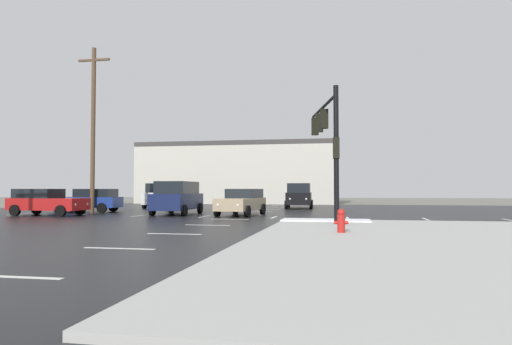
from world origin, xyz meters
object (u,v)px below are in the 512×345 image
(traffic_signal_mast, at_px, (327,133))
(suv_navy, at_px, (177,197))
(suv_white, at_px, (163,195))
(utility_pole_far, at_px, (93,127))
(fire_hydrant, at_px, (341,221))
(suv_black, at_px, (299,195))
(sedan_tan, at_px, (242,201))
(sedan_red, at_px, (46,201))
(sedan_blue, at_px, (89,200))

(traffic_signal_mast, relative_size, suv_navy, 1.26)
(suv_white, relative_size, utility_pole_far, 0.45)
(suv_navy, bearing_deg, utility_pole_far, 83.56)
(fire_hydrant, height_order, suv_black, suv_black)
(fire_hydrant, bearing_deg, utility_pole_far, 143.58)
(suv_navy, bearing_deg, fire_hydrant, -140.38)
(traffic_signal_mast, bearing_deg, sedan_tan, 33.38)
(fire_hydrant, xyz_separation_m, sedan_red, (-17.33, 8.91, 0.32))
(suv_navy, relative_size, sedan_blue, 1.05)
(traffic_signal_mast, relative_size, sedan_blue, 1.32)
(fire_hydrant, distance_m, suv_black, 22.42)
(sedan_red, distance_m, suv_black, 19.13)
(fire_hydrant, relative_size, sedan_red, 0.17)
(traffic_signal_mast, distance_m, suv_black, 16.39)
(fire_hydrant, distance_m, utility_pole_far, 20.55)
(suv_navy, bearing_deg, suv_black, -32.73)
(traffic_signal_mast, bearing_deg, utility_pole_far, 57.32)
(sedan_blue, bearing_deg, utility_pole_far, 124.66)
(fire_hydrant, height_order, suv_white, suv_white)
(sedan_red, bearing_deg, suv_white, 80.43)
(traffic_signal_mast, xyz_separation_m, suv_navy, (-9.32, 5.03, -3.16))
(fire_hydrant, bearing_deg, traffic_signal_mast, 96.07)
(fire_hydrant, distance_m, sedan_red, 19.49)
(sedan_blue, height_order, sedan_red, same)
(suv_white, height_order, suv_black, same)
(sedan_blue, distance_m, suv_black, 16.26)
(suv_navy, distance_m, utility_pole_far, 7.58)
(sedan_tan, relative_size, utility_pole_far, 0.43)
(suv_white, xyz_separation_m, suv_black, (11.22, 1.57, 0.00))
(fire_hydrant, xyz_separation_m, sedan_blue, (-16.91, 12.92, 0.32))
(suv_white, bearing_deg, fire_hydrant, 31.78)
(fire_hydrant, bearing_deg, suv_white, 125.61)
(sedan_blue, height_order, utility_pole_far, utility_pole_far)
(suv_white, bearing_deg, sedan_red, -16.38)
(suv_navy, distance_m, sedan_tan, 4.09)
(sedan_red, xyz_separation_m, utility_pole_far, (1.31, 2.91, 4.81))
(sedan_red, relative_size, sedan_tan, 0.99)
(sedan_blue, bearing_deg, sedan_red, 79.70)
(traffic_signal_mast, bearing_deg, fire_hydrant, 173.17)
(suv_black, distance_m, utility_pole_far, 16.85)
(suv_black, bearing_deg, suv_navy, -34.01)
(suv_white, height_order, sedan_tan, suv_white)
(traffic_signal_mast, distance_m, fire_hydrant, 7.34)
(sedan_blue, xyz_separation_m, sedan_tan, (11.00, -1.61, 0.00))
(traffic_signal_mast, height_order, sedan_blue, traffic_signal_mast)
(sedan_tan, distance_m, utility_pole_far, 11.21)
(suv_white, height_order, sedan_red, suv_white)
(suv_white, relative_size, sedan_tan, 1.06)
(sedan_blue, bearing_deg, sedan_tan, 167.36)
(suv_white, xyz_separation_m, sedan_blue, (-2.18, -7.65, -0.24))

